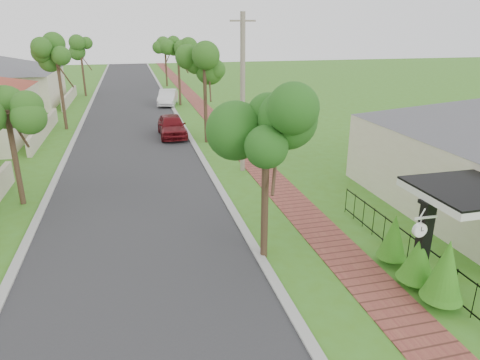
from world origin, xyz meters
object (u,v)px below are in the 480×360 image
object	(u,v)px
parked_car_white	(168,97)
utility_pole	(243,94)
porch_post	(422,248)
station_clock	(420,229)
near_tree	(266,135)
parked_car_red	(172,126)

from	to	relation	value
parked_car_white	utility_pole	distance (m)	20.59
porch_post	station_clock	world-z (taller)	porch_post
utility_pole	station_clock	size ratio (longest dim) A/B	11.53
near_tree	parked_car_red	bearing A→B (deg)	94.30
parked_car_red	utility_pole	size ratio (longest dim) A/B	0.56
porch_post	utility_pole	size ratio (longest dim) A/B	0.34
parked_car_white	utility_pole	xyz separation A→B (m)	(1.90, -20.26, 3.10)
porch_post	station_clock	distance (m)	1.04
near_tree	utility_pole	bearing A→B (deg)	79.99
parked_car_white	near_tree	world-z (taller)	near_tree
parked_car_white	near_tree	distance (m)	28.95
parked_car_red	porch_post	bearing A→B (deg)	-75.64
porch_post	near_tree	distance (m)	5.31
parked_car_white	near_tree	size ratio (longest dim) A/B	0.86
porch_post	station_clock	bearing A→B (deg)	-140.72
parked_car_red	station_clock	xyz separation A→B (m)	(4.50, -19.36, 1.23)
porch_post	parked_car_red	size ratio (longest dim) A/B	0.60
porch_post	parked_car_white	bearing A→B (deg)	97.56
porch_post	near_tree	bearing A→B (deg)	146.31
near_tree	station_clock	xyz separation A→B (m)	(3.26, -2.90, -1.99)
porch_post	parked_car_white	xyz separation A→B (m)	(-4.15, 31.26, -0.42)
near_tree	station_clock	world-z (taller)	near_tree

